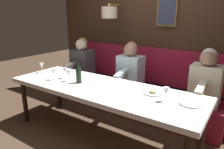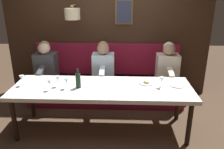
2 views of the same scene
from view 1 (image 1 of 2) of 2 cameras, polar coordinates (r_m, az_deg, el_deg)
The scene contains 15 objects.
ground_plane at distance 3.10m, azimuth -2.90°, elevation -16.33°, with size 12.00×12.00×0.00m, color #4C3828.
dining_table at distance 2.80m, azimuth -3.09°, elevation -4.51°, with size 0.90×2.71×0.74m.
banquette_bench at distance 3.66m, azimuth 5.55°, elevation -7.07°, with size 0.52×2.91×0.45m, color maroon.
back_wall_panel at distance 3.89m, azimuth 10.11°, elevation 11.50°, with size 0.59×4.11×2.90m.
diner_nearest at distance 3.11m, azimuth 24.46°, elevation -1.19°, with size 0.60×0.40×0.79m.
diner_near at distance 3.49m, azimuth 5.07°, elevation 2.00°, with size 0.60×0.40×0.79m.
diner_middle at distance 4.11m, azimuth -8.19°, elevation 4.07°, with size 0.60×0.40×0.79m.
place_setting_0 at distance 2.39m, azimuth 20.79°, elevation -7.50°, with size 0.24×0.32×0.01m.
place_setting_1 at distance 2.58m, azimuth 11.31°, elevation -4.84°, with size 0.24×0.32×0.05m.
wine_glass_0 at distance 3.17m, azimuth -12.85°, elevation 0.99°, with size 0.07×0.07×0.16m.
wine_glass_1 at distance 3.02m, azimuth -11.90°, elevation 0.29°, with size 0.07×0.07×0.16m.
wine_glass_2 at distance 2.35m, azimuth 14.66°, elevation -4.51°, with size 0.07×0.07×0.16m.
wine_glass_3 at distance 3.59m, azimuth -18.76°, elevation 2.28°, with size 0.07×0.07×0.16m.
wine_glass_4 at distance 3.14m, azimuth -15.79°, elevation 0.63°, with size 0.07×0.07×0.16m.
wine_bottle at distance 2.92m, azimuth -9.17°, elevation -0.11°, with size 0.08×0.08×0.30m.
Camera 1 is at (-2.07, -1.60, 1.67)m, focal length 33.17 mm.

